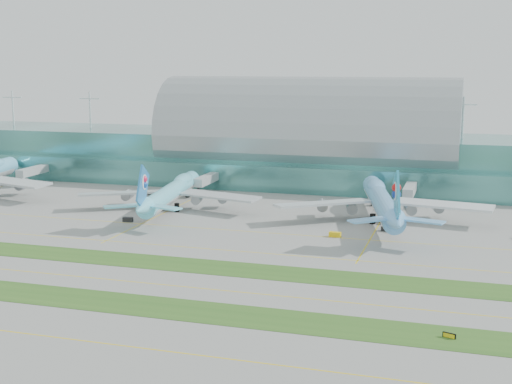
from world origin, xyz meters
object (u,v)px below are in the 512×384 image
(terminal, at_px, (308,148))
(airliner_c, at_px, (382,200))
(airliner_b, at_px, (172,191))
(taxiway_sign_east, at_px, (449,336))

(terminal, xyz_separation_m, airliner_c, (37.58, -62.98, -7.72))
(terminal, xyz_separation_m, airliner_b, (-32.31, -65.20, -8.17))
(terminal, bearing_deg, taxiway_sign_east, -68.67)
(taxiway_sign_east, bearing_deg, airliner_c, 123.61)
(airliner_b, distance_m, airliner_c, 69.93)
(taxiway_sign_east, bearing_deg, airliner_b, 155.05)
(airliner_c, bearing_deg, terminal, 107.61)
(airliner_b, height_order, airliner_c, airliner_c)
(airliner_c, xyz_separation_m, taxiway_sign_east, (23.66, -93.86, -5.99))
(terminal, relative_size, taxiway_sign_east, 141.01)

